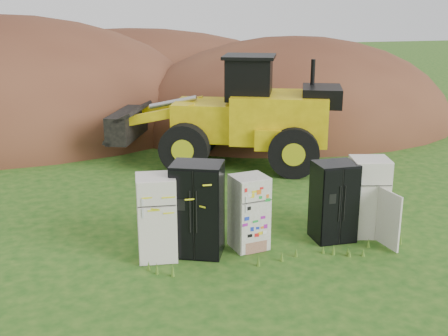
# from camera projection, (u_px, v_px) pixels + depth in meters

# --- Properties ---
(ground) EXTENTS (120.00, 120.00, 0.00)m
(ground) POSITION_uv_depth(u_px,v_px,m) (270.00, 245.00, 12.24)
(ground) COLOR #194913
(ground) RESTS_ON ground
(fridge_leftmost) EXTENTS (0.85, 0.82, 1.76)m
(fridge_leftmost) POSITION_uv_depth(u_px,v_px,m) (157.00, 217.00, 11.39)
(fridge_leftmost) COLOR silver
(fridge_leftmost) RESTS_ON ground
(fridge_black_side) EXTENTS (1.26, 1.15, 1.96)m
(fridge_black_side) POSITION_uv_depth(u_px,v_px,m) (198.00, 209.00, 11.57)
(fridge_black_side) COLOR black
(fridge_black_side) RESTS_ON ground
(fridge_sticker) EXTENTS (0.81, 0.76, 1.60)m
(fridge_sticker) POSITION_uv_depth(u_px,v_px,m) (249.00, 212.00, 11.89)
(fridge_sticker) COLOR silver
(fridge_sticker) RESTS_ON ground
(fridge_black_right) EXTENTS (0.88, 0.74, 1.76)m
(fridge_black_right) POSITION_uv_depth(u_px,v_px,m) (334.00, 201.00, 12.31)
(fridge_black_right) COLOR black
(fridge_black_right) RESTS_ON ground
(fridge_open_door) EXTENTS (0.96, 0.92, 1.78)m
(fridge_open_door) POSITION_uv_depth(u_px,v_px,m) (368.00, 197.00, 12.57)
(fridge_open_door) COLOR silver
(fridge_open_door) RESTS_ON ground
(wheel_loader) EXTENTS (7.85, 5.53, 3.52)m
(wheel_loader) POSITION_uv_depth(u_px,v_px,m) (221.00, 111.00, 17.94)
(wheel_loader) COLOR yellow
(wheel_loader) RESTS_ON ground
(dirt_mound_right) EXTENTS (14.22, 10.43, 7.56)m
(dirt_mound_right) POSITION_uv_depth(u_px,v_px,m) (291.00, 126.00, 24.13)
(dirt_mound_right) COLOR #4A2517
(dirt_mound_right) RESTS_ON ground
(dirt_mound_left) EXTENTS (18.02, 13.51, 9.33)m
(dirt_mound_left) POSITION_uv_depth(u_px,v_px,m) (2.00, 128.00, 23.75)
(dirt_mound_left) COLOR #4A2517
(dirt_mound_left) RESTS_ON ground
(dirt_mound_back) EXTENTS (20.44, 13.63, 7.76)m
(dirt_mound_back) POSITION_uv_depth(u_px,v_px,m) (131.00, 105.00, 28.97)
(dirt_mound_back) COLOR #4A2517
(dirt_mound_back) RESTS_ON ground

